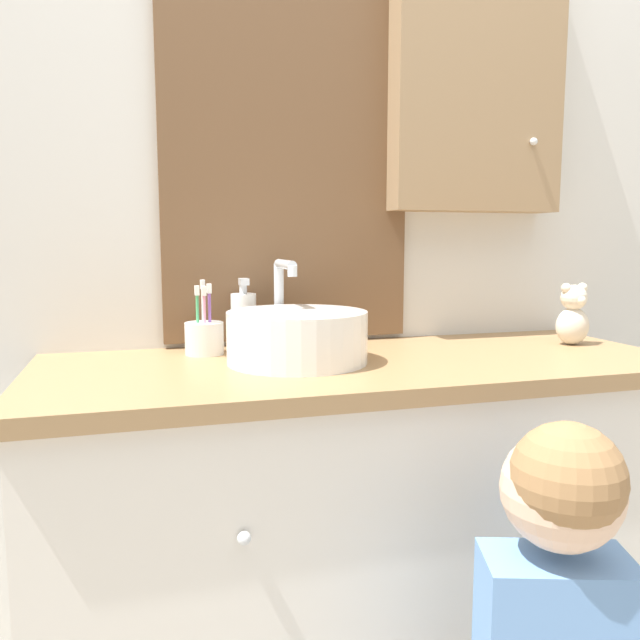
# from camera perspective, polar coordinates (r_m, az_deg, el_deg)

# --- Properties ---
(wall_back) EXTENTS (3.20, 0.18, 2.50)m
(wall_back) POSITION_cam_1_polar(r_m,az_deg,el_deg) (1.67, 1.20, 12.50)
(wall_back) COLOR silver
(wall_back) RESTS_ON ground_plane
(vanity_counter) EXTENTS (1.42, 0.57, 0.86)m
(vanity_counter) POSITION_cam_1_polar(r_m,az_deg,el_deg) (1.53, 4.01, -19.69)
(vanity_counter) COLOR silver
(vanity_counter) RESTS_ON ground_plane
(sink_basin) EXTENTS (0.30, 0.35, 0.22)m
(sink_basin) POSITION_cam_1_polar(r_m,az_deg,el_deg) (1.35, -2.12, -1.40)
(sink_basin) COLOR white
(sink_basin) RESTS_ON vanity_counter
(toothbrush_holder) EXTENTS (0.09, 0.09, 0.17)m
(toothbrush_holder) POSITION_cam_1_polar(r_m,az_deg,el_deg) (1.47, -10.53, -1.47)
(toothbrush_holder) COLOR silver
(toothbrush_holder) RESTS_ON vanity_counter
(soap_dispenser) EXTENTS (0.06, 0.06, 0.17)m
(soap_dispenser) POSITION_cam_1_polar(r_m,az_deg,el_deg) (1.53, -6.99, -0.01)
(soap_dispenser) COLOR white
(soap_dispenser) RESTS_ON vanity_counter
(child_figure) EXTENTS (0.33, 0.40, 0.86)m
(child_figure) POSITION_cam_1_polar(r_m,az_deg,el_deg) (1.15, 20.73, -25.06)
(child_figure) COLOR slate
(child_figure) RESTS_ON ground_plane
(teddy_bear) EXTENTS (0.09, 0.07, 0.16)m
(teddy_bear) POSITION_cam_1_polar(r_m,az_deg,el_deg) (1.70, 22.13, 0.37)
(teddy_bear) COLOR beige
(teddy_bear) RESTS_ON vanity_counter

